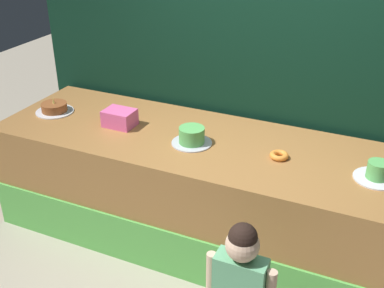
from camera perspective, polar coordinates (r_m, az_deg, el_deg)
name	(u,v)px	position (r m, az deg, el deg)	size (l,w,h in m)	color
ground_plane	(207,286)	(3.88, 1.82, -16.50)	(12.00, 12.00, 0.00)	#ADA38E
stage_platform	(234,199)	(3.99, 5.01, -6.48)	(4.07, 1.13, 0.95)	#9E6B38
curtain_backdrop	(266,58)	(4.12, 8.76, 10.08)	(4.43, 0.08, 2.96)	black
child_figure	(240,279)	(2.90, 5.77, -15.73)	(0.43, 0.20, 1.10)	#3F4C8C
pink_box	(120,118)	(4.10, -8.60, 3.08)	(0.26, 0.20, 0.14)	pink
donut	(279,156)	(3.63, 10.32, -1.36)	(0.14, 0.14, 0.04)	orange
cake_far_left	(54,108)	(4.50, -16.05, 4.13)	(0.34, 0.34, 0.14)	silver
cake_center_left	(192,136)	(3.76, -0.03, 0.91)	(0.32, 0.32, 0.14)	silver
cake_center_right	(377,172)	(3.53, 21.18, -3.15)	(0.31, 0.31, 0.13)	silver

